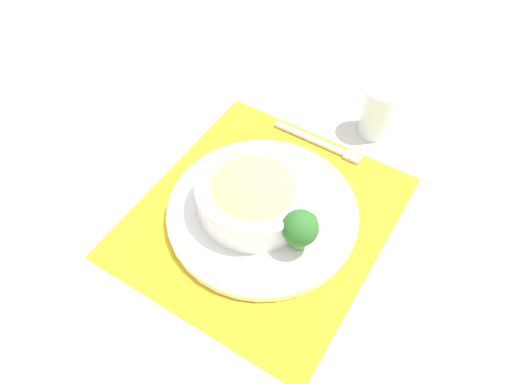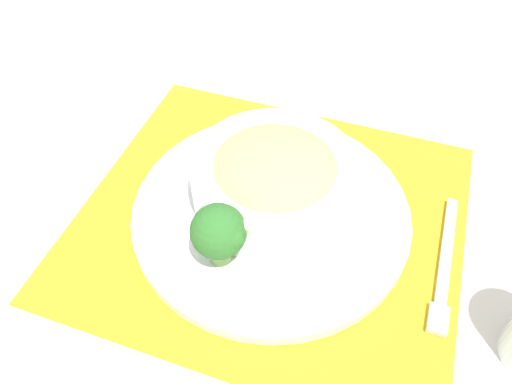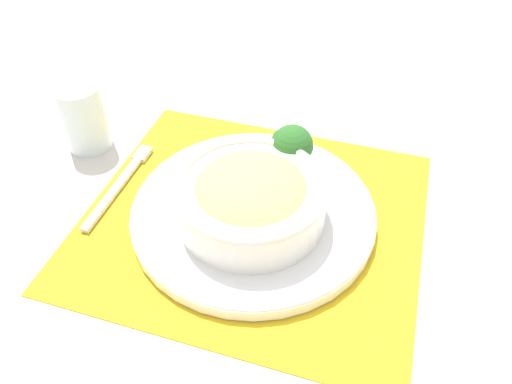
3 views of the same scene
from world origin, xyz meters
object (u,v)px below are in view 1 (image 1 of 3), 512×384
Objects in this scene: broccoli_floret at (300,228)px; water_glass at (379,113)px; fork at (326,145)px; bowl at (253,195)px.

water_glass is at bearing 174.86° from broccoli_floret.
water_glass is 0.57× the size of fork.
bowl is 0.31m from water_glass.
broccoli_floret reaches higher than bowl.
bowl is at bearing -23.73° from water_glass.
water_glass is 0.12m from fork.
broccoli_floret is 0.32m from water_glass.
broccoli_floret is at bearing -5.14° from water_glass.
bowl is 1.83× the size of water_glass.
water_glass is (-0.29, 0.13, -0.01)m from bowl.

